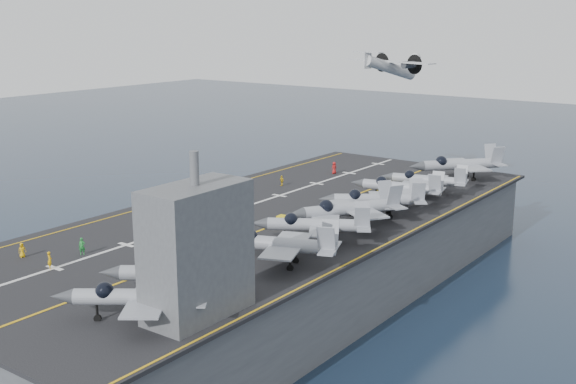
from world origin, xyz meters
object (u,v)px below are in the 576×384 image
Objects in this scene: tow_cart_a at (189,255)px; transport_plane at (390,68)px; island_superstructure at (196,235)px; fighter_jet_0 at (140,295)px.

transport_plane reaches higher than tow_cart_a.
tow_cart_a is at bearing 137.04° from island_superstructure.
transport_plane is (-24.70, 90.04, 13.83)m from fighter_jet_0.
fighter_jet_0 is 8.38× the size of tow_cart_a.
island_superstructure is at bearing -72.06° from transport_plane.
island_superstructure reaches higher than tow_cart_a.
tow_cart_a is 0.08× the size of transport_plane.
island_superstructure is 16.95m from tow_cart_a.
tow_cart_a is (-11.30, 10.53, -6.97)m from island_superstructure.
tow_cart_a is at bearing 119.28° from fighter_jet_0.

